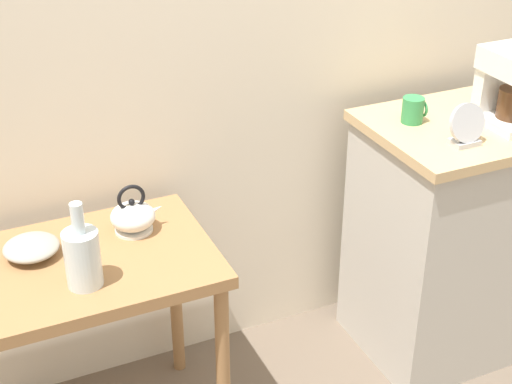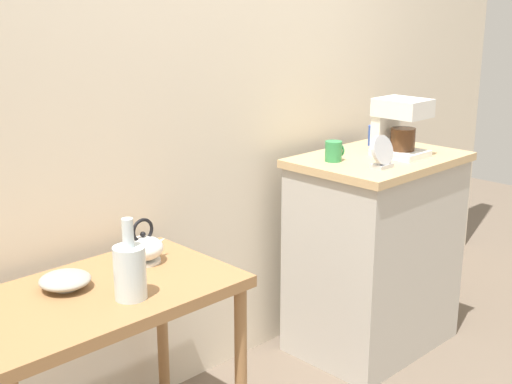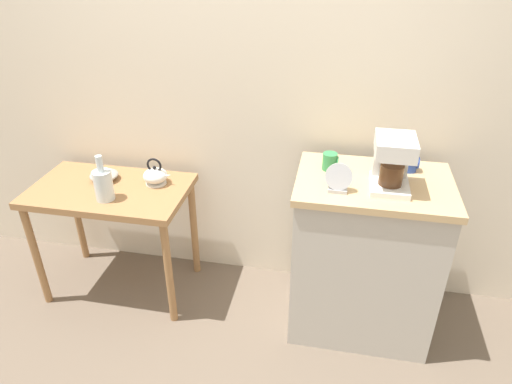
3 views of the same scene
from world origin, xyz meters
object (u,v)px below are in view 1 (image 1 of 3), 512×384
(mug_blue, at_px, (495,85))
(table_clock, at_px, (467,127))
(teakettle, at_px, (133,216))
(bowl_stoneware, at_px, (31,248))
(glass_carafe_vase, at_px, (82,256))
(mug_tall_green, at_px, (413,110))
(coffee_maker, at_px, (510,83))

(mug_blue, xyz_separation_m, table_clock, (-0.35, -0.28, 0.01))
(teakettle, distance_m, mug_blue, 1.40)
(bowl_stoneware, relative_size, glass_carafe_vase, 0.64)
(bowl_stoneware, bearing_deg, glass_carafe_vase, -61.42)
(glass_carafe_vase, relative_size, mug_blue, 2.66)
(bowl_stoneware, distance_m, mug_tall_green, 1.32)
(coffee_maker, xyz_separation_m, table_clock, (-0.24, -0.09, -0.08))
(mug_blue, bearing_deg, mug_tall_green, -170.90)
(coffee_maker, height_order, mug_tall_green, coffee_maker)
(glass_carafe_vase, distance_m, mug_tall_green, 1.21)
(mug_tall_green, xyz_separation_m, table_clock, (0.05, -0.22, 0.02))
(bowl_stoneware, height_order, mug_blue, mug_blue)
(coffee_maker, xyz_separation_m, mug_tall_green, (-0.29, 0.13, -0.10))
(coffee_maker, height_order, mug_blue, coffee_maker)
(table_clock, bearing_deg, mug_blue, 38.99)
(coffee_maker, relative_size, table_clock, 1.87)
(bowl_stoneware, height_order, table_clock, table_clock)
(glass_carafe_vase, xyz_separation_m, table_clock, (1.24, -0.05, 0.18))
(glass_carafe_vase, bearing_deg, mug_tall_green, 8.30)
(bowl_stoneware, bearing_deg, mug_tall_green, -1.37)
(bowl_stoneware, relative_size, coffee_maker, 0.64)
(mug_blue, height_order, mug_tall_green, mug_blue)
(teakettle, bearing_deg, table_clock, -14.42)
(coffee_maker, bearing_deg, table_clock, -158.83)
(coffee_maker, bearing_deg, mug_tall_green, 156.09)
(mug_tall_green, bearing_deg, mug_blue, 9.10)
(table_clock, bearing_deg, coffee_maker, 21.17)
(coffee_maker, distance_m, mug_blue, 0.24)
(table_clock, bearing_deg, bowl_stoneware, 169.46)
(teakettle, height_order, coffee_maker, coffee_maker)
(bowl_stoneware, relative_size, mug_tall_green, 1.86)
(mug_tall_green, bearing_deg, table_clock, -77.55)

